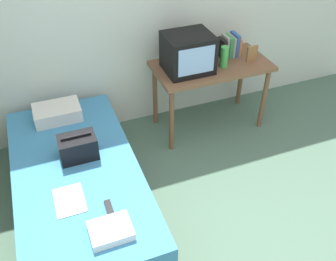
{
  "coord_description": "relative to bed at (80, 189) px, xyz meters",
  "views": [
    {
      "loc": [
        -1.1,
        -1.35,
        2.53
      ],
      "look_at": [
        -0.2,
        1.0,
        0.52
      ],
      "focal_mm": 39.85,
      "sensor_mm": 36.0,
      "label": 1
    }
  ],
  "objects": [
    {
      "name": "handbag",
      "position": [
        0.06,
        0.13,
        0.33
      ],
      "size": [
        0.3,
        0.2,
        0.23
      ],
      "color": "black",
      "rests_on": "bed"
    },
    {
      "name": "pillow",
      "position": [
        -0.03,
        0.73,
        0.29
      ],
      "size": [
        0.42,
        0.28,
        0.13
      ],
      "primitive_type": "cube",
      "color": "silver",
      "rests_on": "bed"
    },
    {
      "name": "magazine",
      "position": [
        -0.1,
        -0.32,
        0.23
      ],
      "size": [
        0.21,
        0.29,
        0.01
      ],
      "primitive_type": "cube",
      "color": "white",
      "rests_on": "bed"
    },
    {
      "name": "ground_plane",
      "position": [
        1.03,
        -0.89,
        -0.22
      ],
      "size": [
        8.0,
        8.0,
        0.0
      ],
      "primitive_type": "plane",
      "color": "#4C6B56"
    },
    {
      "name": "desk",
      "position": [
        1.51,
        0.68,
        0.43
      ],
      "size": [
        1.16,
        0.6,
        0.75
      ],
      "color": "brown",
      "rests_on": "ground"
    },
    {
      "name": "picture_frame",
      "position": [
        1.91,
        0.59,
        0.6
      ],
      "size": [
        0.11,
        0.02,
        0.16
      ],
      "primitive_type": "cube",
      "color": "olive",
      "rests_on": "desk"
    },
    {
      "name": "tv",
      "position": [
        1.24,
        0.66,
        0.7
      ],
      "size": [
        0.44,
        0.39,
        0.36
      ],
      "color": "black",
      "rests_on": "desk"
    },
    {
      "name": "wall_back",
      "position": [
        1.03,
        1.11,
        1.08
      ],
      "size": [
        5.2,
        0.1,
        2.6
      ],
      "primitive_type": "cube",
      "color": "silver",
      "rests_on": "ground"
    },
    {
      "name": "folded_towel",
      "position": [
        0.11,
        -0.7,
        0.26
      ],
      "size": [
        0.28,
        0.22,
        0.06
      ],
      "primitive_type": "cube",
      "color": "white",
      "rests_on": "bed"
    },
    {
      "name": "water_bottle",
      "position": [
        1.59,
        0.59,
        0.63
      ],
      "size": [
        0.08,
        0.08,
        0.21
      ],
      "primitive_type": "cylinder",
      "color": "green",
      "rests_on": "desk"
    },
    {
      "name": "bed",
      "position": [
        0.0,
        0.0,
        0.0
      ],
      "size": [
        1.0,
        2.0,
        0.45
      ],
      "color": "brown",
      "rests_on": "ground"
    },
    {
      "name": "book_row",
      "position": [
        1.75,
        0.78,
        0.63
      ],
      "size": [
        0.2,
        0.16,
        0.23
      ],
      "color": "black",
      "rests_on": "desk"
    },
    {
      "name": "remote_dark",
      "position": [
        0.15,
        -0.5,
        0.24
      ],
      "size": [
        0.04,
        0.16,
        0.02
      ],
      "primitive_type": "cube",
      "color": "black",
      "rests_on": "bed"
    }
  ]
}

